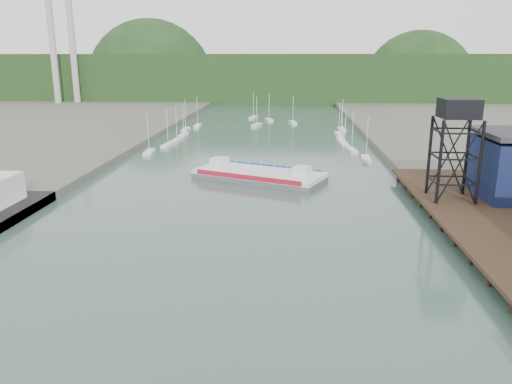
# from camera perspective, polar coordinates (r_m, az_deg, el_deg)

# --- Properties ---
(east_pier) EXTENTS (14.00, 70.00, 2.45)m
(east_pier) POSITION_cam_1_polar(r_m,az_deg,el_deg) (75.89, 25.48, -3.55)
(east_pier) COLOR black
(east_pier) RESTS_ON ground
(lift_tower) EXTENTS (6.50, 6.50, 16.00)m
(lift_tower) POSITION_cam_1_polar(r_m,az_deg,el_deg) (84.44, 22.12, 8.17)
(lift_tower) COLOR black
(lift_tower) RESTS_ON east_pier
(marina_sailboats) EXTENTS (57.71, 92.65, 0.90)m
(marina_sailboats) POSITION_cam_1_polar(r_m,az_deg,el_deg) (162.30, 0.73, 6.66)
(marina_sailboats) COLOR silver
(marina_sailboats) RESTS_ON ground
(smokestacks) EXTENTS (11.20, 8.20, 60.00)m
(smokestacks) POSITION_cam_1_polar(r_m,az_deg,el_deg) (279.11, -21.22, 15.34)
(smokestacks) COLOR #A7A6A1
(smokestacks) RESTS_ON ground
(distant_hills) EXTENTS (500.00, 120.00, 80.00)m
(distant_hills) POSITION_cam_1_polar(r_m,az_deg,el_deg) (323.73, 1.63, 12.68)
(distant_hills) COLOR #173216
(distant_hills) RESTS_ON ground
(chain_ferry) EXTENTS (28.16, 20.04, 3.77)m
(chain_ferry) POSITION_cam_1_polar(r_m,az_deg,el_deg) (101.88, 0.34, 1.97)
(chain_ferry) COLOR #525255
(chain_ferry) RESTS_ON ground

